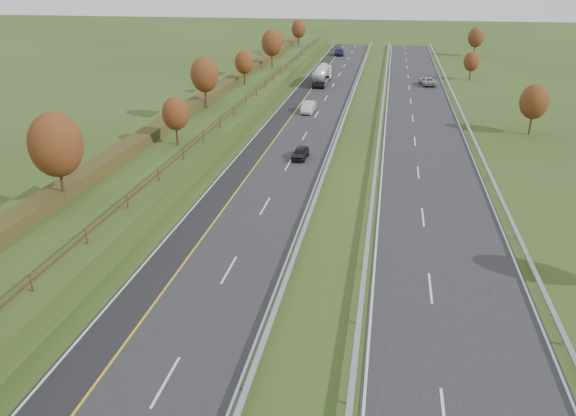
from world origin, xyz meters
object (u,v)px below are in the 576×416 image
(road_tanker, at_px, (322,74))
(car_small_far, at_px, (339,52))
(car_silver_mid, at_px, (308,107))
(car_dark_near, at_px, (300,153))
(car_oncoming, at_px, (428,81))

(road_tanker, relative_size, car_small_far, 2.00)
(car_silver_mid, bearing_deg, car_dark_near, -83.02)
(road_tanker, bearing_deg, car_oncoming, 5.87)
(road_tanker, xyz_separation_m, car_dark_near, (3.30, -46.53, -1.16))
(car_dark_near, distance_m, car_oncoming, 51.25)
(car_dark_near, relative_size, car_small_far, 0.69)
(car_dark_near, bearing_deg, car_silver_mid, 98.99)
(car_silver_mid, relative_size, car_small_far, 0.87)
(car_dark_near, distance_m, car_silver_mid, 22.92)
(road_tanker, height_order, car_dark_near, road_tanker)
(car_small_far, bearing_deg, car_silver_mid, -93.10)
(road_tanker, bearing_deg, car_small_far, 90.59)
(car_dark_near, bearing_deg, road_tanker, 97.07)
(car_silver_mid, bearing_deg, car_small_far, 92.19)
(road_tanker, distance_m, car_dark_near, 46.66)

